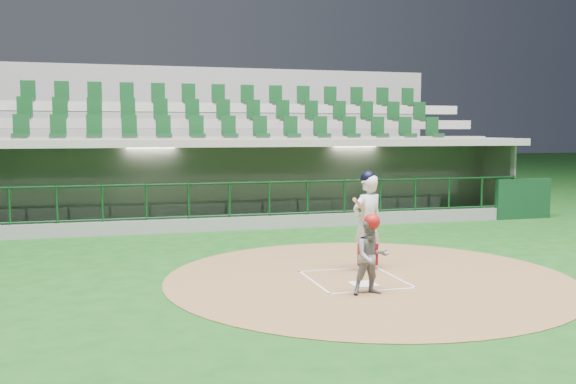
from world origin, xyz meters
name	(u,v)px	position (x,y,z in m)	size (l,w,h in m)	color
ground	(349,277)	(0.00, 0.00, 0.00)	(120.00, 120.00, 0.00)	#134314
dirt_circle	(369,278)	(0.30, -0.20, 0.01)	(7.20, 7.20, 0.01)	brown
home_plate	(363,284)	(0.00, -0.70, 0.02)	(0.43, 0.43, 0.02)	silver
batter_box_chalk	(355,279)	(0.00, -0.30, 0.02)	(1.55, 1.80, 0.01)	white
dugout_structure	(257,188)	(0.08, 7.82, 0.96)	(16.40, 3.70, 3.00)	gray
seating_deck	(234,166)	(0.00, 10.91, 1.42)	(17.00, 6.72, 5.15)	slate
batter	(367,220)	(0.52, 0.41, 0.94)	(0.91, 0.94, 1.86)	white
catcher	(371,255)	(-0.12, -1.31, 0.64)	(0.59, 0.46, 1.29)	gray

